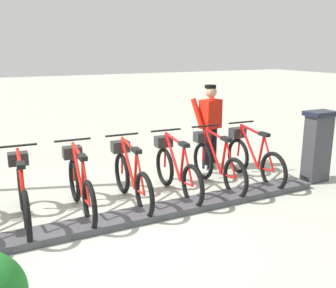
{
  "coord_description": "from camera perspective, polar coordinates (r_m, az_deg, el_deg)",
  "views": [
    {
      "loc": [
        -4.62,
        1.42,
        2.34
      ],
      "look_at": [
        0.5,
        -1.17,
        0.9
      ],
      "focal_mm": 40.86,
      "sensor_mm": 36.0,
      "label": 1
    }
  ],
  "objects": [
    {
      "name": "ground_plane",
      "position": [
        5.37,
        -8.99,
        -11.93
      ],
      "size": [
        60.0,
        60.0,
        0.0
      ],
      "primitive_type": "plane",
      "color": "#B2B5A3"
    },
    {
      "name": "dock_rail_base",
      "position": [
        5.35,
        -9.01,
        -11.44
      ],
      "size": [
        0.44,
        7.09,
        0.1
      ],
      "primitive_type": "cube",
      "color": "#47474C",
      "rests_on": "ground"
    },
    {
      "name": "payment_kiosk",
      "position": [
        7.3,
        21.37,
        -0.18
      ],
      "size": [
        0.36,
        0.52,
        1.28
      ],
      "color": "#38383D",
      "rests_on": "ground"
    },
    {
      "name": "bike_docked_0",
      "position": [
        7.09,
        12.46,
        -1.9
      ],
      "size": [
        1.72,
        0.54,
        1.02
      ],
      "color": "black",
      "rests_on": "ground"
    },
    {
      "name": "bike_docked_1",
      "position": [
        6.63,
        7.17,
        -2.78
      ],
      "size": [
        1.72,
        0.54,
        1.02
      ],
      "color": "black",
      "rests_on": "ground"
    },
    {
      "name": "bike_docked_2",
      "position": [
        6.24,
        1.15,
        -3.75
      ],
      "size": [
        1.72,
        0.54,
        1.02
      ],
      "color": "black",
      "rests_on": "ground"
    },
    {
      "name": "bike_docked_3",
      "position": [
        5.93,
        -5.59,
        -4.78
      ],
      "size": [
        1.72,
        0.54,
        1.02
      ],
      "color": "black",
      "rests_on": "ground"
    },
    {
      "name": "bike_docked_4",
      "position": [
        5.72,
        -12.99,
        -5.83
      ],
      "size": [
        1.72,
        0.54,
        1.02
      ],
      "color": "black",
      "rests_on": "ground"
    },
    {
      "name": "bike_docked_5",
      "position": [
        5.6,
        -20.85,
        -6.83
      ],
      "size": [
        1.72,
        0.54,
        1.02
      ],
      "color": "black",
      "rests_on": "ground"
    },
    {
      "name": "worker_near_rack",
      "position": [
        7.54,
        6.26,
        3.04
      ],
      "size": [
        0.52,
        0.69,
        1.66
      ],
      "color": "white",
      "rests_on": "ground"
    }
  ]
}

